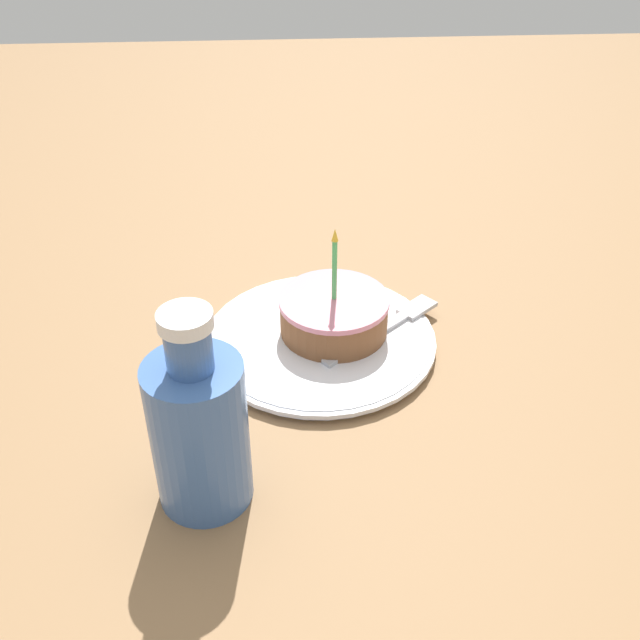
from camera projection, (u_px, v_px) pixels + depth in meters
name	position (u px, v px, depth m)	size (l,w,h in m)	color
ground_plane	(339.00, 354.00, 0.84)	(2.40, 2.40, 0.04)	olive
plate	(320.00, 340.00, 0.81)	(0.25, 0.25, 0.01)	silver
cake_slice	(334.00, 313.00, 0.81)	(0.12, 0.12, 0.13)	brown
fork	(389.00, 325.00, 0.82)	(0.12, 0.14, 0.00)	#B2B2B7
bottle	(199.00, 428.00, 0.60)	(0.08, 0.08, 0.19)	#3F66A5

